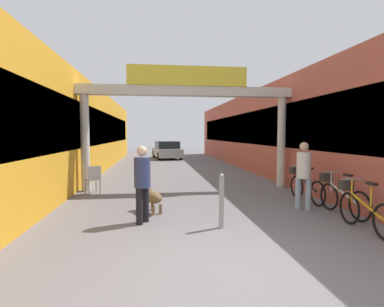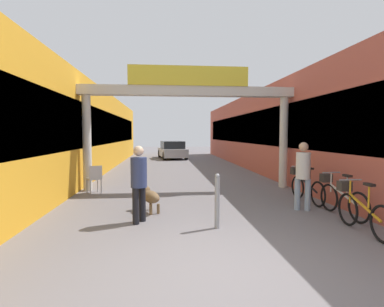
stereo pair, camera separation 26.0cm
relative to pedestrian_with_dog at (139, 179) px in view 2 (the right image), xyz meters
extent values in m
plane|color=slate|center=(1.37, -2.33, -0.93)|extent=(80.00, 80.00, 0.00)
cube|color=gold|center=(-3.73, 8.67, 1.05)|extent=(3.00, 26.00, 3.96)
cube|color=black|center=(-2.25, 8.67, 1.25)|extent=(0.04, 23.40, 1.59)
cube|color=#B25142|center=(6.47, 8.67, 1.05)|extent=(3.00, 26.00, 3.96)
cube|color=black|center=(4.99, 8.67, 1.25)|extent=(0.04, 23.40, 1.59)
cylinder|color=beige|center=(-1.98, 3.80, 0.65)|extent=(0.28, 0.28, 3.16)
cylinder|color=beige|center=(4.72, 3.80, 0.65)|extent=(0.28, 0.28, 3.16)
cube|color=beige|center=(1.37, 3.80, 2.38)|extent=(7.40, 0.44, 0.31)
cube|color=yellow|center=(1.37, 3.60, 2.86)|extent=(3.96, 0.10, 0.64)
cylinder|color=black|center=(-0.06, -0.10, -0.55)|extent=(0.19, 0.19, 0.76)
cylinder|color=black|center=(0.06, 0.10, -0.55)|extent=(0.19, 0.19, 0.76)
cylinder|color=navy|center=(0.00, 0.00, 0.14)|extent=(0.47, 0.47, 0.63)
sphere|color=beige|center=(0.00, 0.00, 0.60)|extent=(0.30, 0.30, 0.22)
cylinder|color=#8C9EB2|center=(3.82, 0.73, -0.54)|extent=(0.19, 0.19, 0.78)
cylinder|color=#8C9EB2|center=(4.03, 0.61, -0.54)|extent=(0.19, 0.19, 0.78)
cylinder|color=silver|center=(3.93, 0.67, 0.17)|extent=(0.46, 0.46, 0.65)
sphere|color=tan|center=(3.93, 0.67, 0.64)|extent=(0.30, 0.30, 0.22)
ellipsoid|color=brown|center=(0.21, 0.83, -0.55)|extent=(0.61, 0.79, 0.29)
sphere|color=brown|center=(0.06, 1.12, -0.45)|extent=(0.33, 0.33, 0.25)
sphere|color=white|center=(0.11, 1.02, -0.57)|extent=(0.24, 0.24, 0.18)
cylinder|color=brown|center=(0.03, 0.98, -0.81)|extent=(0.09, 0.09, 0.23)
cylinder|color=brown|center=(0.20, 1.06, -0.81)|extent=(0.09, 0.09, 0.23)
cylinder|color=brown|center=(0.22, 0.59, -0.81)|extent=(0.09, 0.09, 0.23)
cylinder|color=brown|center=(0.39, 0.67, -0.81)|extent=(0.09, 0.09, 0.23)
torus|color=black|center=(4.28, -0.61, -0.60)|extent=(0.06, 0.67, 0.67)
torus|color=black|center=(4.26, -1.63, -0.60)|extent=(0.06, 0.67, 0.67)
cube|color=gold|center=(4.27, -1.12, -0.42)|extent=(0.06, 0.94, 0.34)
cylinder|color=gold|center=(4.27, -1.24, -0.20)|extent=(0.03, 0.03, 0.42)
cube|color=black|center=(4.27, -1.24, 0.02)|extent=(0.10, 0.22, 0.05)
cylinder|color=gold|center=(4.28, -0.67, -0.22)|extent=(0.03, 0.03, 0.46)
cylinder|color=gray|center=(4.28, -0.67, 0.02)|extent=(0.46, 0.04, 0.03)
cube|color=#332D28|center=(4.29, -0.47, -0.14)|extent=(0.24, 0.20, 0.20)
torus|color=black|center=(4.54, 0.53, -0.60)|extent=(0.10, 0.67, 0.67)
torus|color=black|center=(4.61, -0.49, -0.60)|extent=(0.10, 0.67, 0.67)
cube|color=beige|center=(4.57, 0.02, -0.42)|extent=(0.11, 0.94, 0.34)
cylinder|color=beige|center=(4.58, -0.10, -0.20)|extent=(0.03, 0.03, 0.42)
cube|color=black|center=(4.58, -0.10, 0.02)|extent=(0.12, 0.23, 0.05)
cylinder|color=beige|center=(4.54, 0.47, -0.22)|extent=(0.03, 0.03, 0.46)
cylinder|color=gray|center=(4.54, 0.47, 0.02)|extent=(0.46, 0.06, 0.03)
cube|color=#332D28|center=(4.52, 0.67, -0.14)|extent=(0.25, 0.22, 0.20)
torus|color=black|center=(4.40, 1.95, -0.60)|extent=(0.10, 0.67, 0.67)
torus|color=black|center=(4.47, 0.93, -0.60)|extent=(0.10, 0.67, 0.67)
cube|color=black|center=(4.44, 1.44, -0.42)|extent=(0.10, 0.94, 0.34)
cylinder|color=black|center=(4.44, 1.32, -0.20)|extent=(0.03, 0.03, 0.42)
cube|color=black|center=(4.44, 1.32, 0.02)|extent=(0.11, 0.23, 0.05)
cylinder|color=black|center=(4.41, 1.89, -0.22)|extent=(0.03, 0.03, 0.46)
cylinder|color=gray|center=(4.41, 1.89, 0.02)|extent=(0.46, 0.06, 0.03)
cube|color=#332D28|center=(4.39, 2.09, -0.14)|extent=(0.25, 0.22, 0.20)
cylinder|color=gray|center=(1.58, -0.52, -0.42)|extent=(0.10, 0.10, 1.02)
sphere|color=gray|center=(1.58, -0.52, 0.12)|extent=(0.10, 0.10, 0.10)
cylinder|color=gray|center=(-1.91, 3.36, -0.71)|extent=(0.04, 0.04, 0.45)
cylinder|color=gray|center=(-1.61, 3.53, -0.71)|extent=(0.04, 0.04, 0.45)
cylinder|color=gray|center=(-1.73, 3.07, -0.71)|extent=(0.04, 0.04, 0.45)
cylinder|color=gray|center=(-1.44, 3.24, -0.71)|extent=(0.04, 0.04, 0.45)
cube|color=silver|center=(-1.67, 3.30, -0.46)|extent=(0.55, 0.55, 0.04)
cube|color=silver|center=(-1.58, 3.15, -0.24)|extent=(0.37, 0.24, 0.40)
cube|color=#99999E|center=(1.19, 16.63, -0.45)|extent=(2.24, 4.19, 0.60)
cube|color=#1E2328|center=(1.21, 16.48, 0.12)|extent=(1.84, 2.38, 0.55)
cylinder|color=black|center=(0.22, 17.97, -0.63)|extent=(0.27, 0.62, 0.60)
cylinder|color=black|center=(1.80, 18.17, -0.63)|extent=(0.27, 0.62, 0.60)
cylinder|color=black|center=(0.59, 15.09, -0.63)|extent=(0.27, 0.62, 0.60)
cylinder|color=black|center=(2.17, 15.29, -0.63)|extent=(0.27, 0.62, 0.60)
camera|label=1|loc=(0.26, -6.30, 0.95)|focal=28.00mm
camera|label=2|loc=(0.52, -6.33, 0.95)|focal=28.00mm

